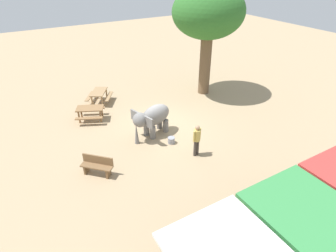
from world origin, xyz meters
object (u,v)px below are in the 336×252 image
shade_tree_main (209,14)px  wooden_bench (97,165)px  feed_bucket (171,140)px  person_handler (197,138)px  market_stall_green (292,240)px  picnic_table_near (99,94)px  picnic_table_far (90,111)px  elephant (152,117)px

shade_tree_main → wooden_bench: bearing=27.4°
shade_tree_main → feed_bucket: (5.15, 4.28, -5.02)m
shade_tree_main → person_handler: bearing=51.0°
wooden_bench → market_stall_green: size_ratio=0.51×
picnic_table_near → shade_tree_main: bearing=-74.5°
picnic_table_far → market_stall_green: size_ratio=0.79×
picnic_table_near → market_stall_green: 13.84m
person_handler → wooden_bench: size_ratio=1.27×
picnic_table_near → feed_bucket: 6.57m
wooden_bench → shade_tree_main: bearing=-107.5°
feed_bucket → picnic_table_far: bearing=-57.6°
picnic_table_near → market_stall_green: bearing=-142.3°
shade_tree_main → feed_bucket: shade_tree_main is taller
shade_tree_main → picnic_table_near: size_ratio=3.36×
elephant → wooden_bench: bearing=8.7°
wooden_bench → market_stall_green: market_stall_green is taller
person_handler → wooden_bench: bearing=62.3°
feed_bucket → wooden_bench: bearing=6.3°
person_handler → market_stall_green: bearing=156.7°
person_handler → elephant: bearing=5.0°
wooden_bench → market_stall_green: 7.88m
person_handler → market_stall_green: size_ratio=0.64×
elephant → person_handler: (-0.95, 2.61, -0.10)m
shade_tree_main → market_stall_green: 13.56m
person_handler → picnic_table_near: 8.09m
person_handler → picnic_table_far: size_ratio=0.82×
shade_tree_main → picnic_table_near: (6.77, -2.07, -4.60)m
market_stall_green → feed_bucket: size_ratio=7.00×
elephant → person_handler: bearing=94.3°
person_handler → feed_bucket: 1.72m
market_stall_green → elephant: bearing=-89.5°
wooden_bench → market_stall_green: (-3.59, 6.99, 0.67)m
picnic_table_far → feed_bucket: bearing=147.6°
market_stall_green → picnic_table_far: bearing=-78.4°
feed_bucket → picnic_table_near: bearing=-75.7°
picnic_table_far → elephant: bearing=151.2°
picnic_table_far → market_stall_green: market_stall_green is taller
market_stall_green → feed_bucket: (-0.37, -7.42, -0.98)m
elephant → picnic_table_far: 4.02m
elephant → wooden_bench: elephant is taller
elephant → picnic_table_far: (2.35, -3.23, -0.46)m
elephant → shade_tree_main: (-5.60, -3.12, 4.14)m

